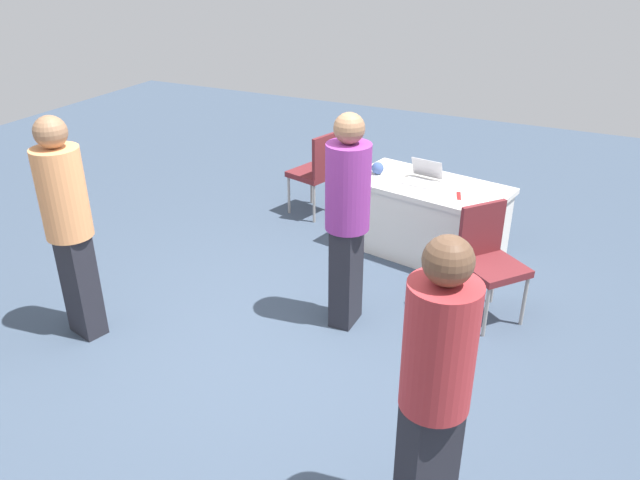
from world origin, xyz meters
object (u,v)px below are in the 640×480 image
at_px(table_foreground, 426,218).
at_px(laptop_silver, 422,178).
at_px(person_organiser, 347,212).
at_px(scissors_red, 459,196).
at_px(person_presenter, 436,382).
at_px(chair_aisle, 489,256).
at_px(chair_by_pillar, 318,169).
at_px(yarn_ball, 378,168).
at_px(person_attendee_standing, 68,219).

distance_m(table_foreground, laptop_silver, 0.40).
xyz_separation_m(person_organiser, scissors_red, (-0.54, -1.30, -0.25)).
relative_size(table_foreground, person_presenter, 0.92).
relative_size(chair_aisle, scissors_red, 5.30).
distance_m(chair_by_pillar, yarn_ball, 0.91).
relative_size(chair_by_pillar, scissors_red, 5.27).
distance_m(chair_by_pillar, person_attendee_standing, 2.97).
distance_m(person_attendee_standing, scissors_red, 3.31).
relative_size(table_foreground, chair_aisle, 1.68).
height_order(table_foreground, scissors_red, scissors_red).
height_order(table_foreground, person_presenter, person_presenter).
height_order(chair_by_pillar, person_attendee_standing, person_attendee_standing).
height_order(chair_aisle, yarn_ball, chair_aisle).
bearing_deg(yarn_ball, chair_aisle, 144.86).
relative_size(person_presenter, person_organiser, 1.00).
bearing_deg(person_presenter, person_organiser, 71.74).
distance_m(laptop_silver, scissors_red, 0.45).
xyz_separation_m(chair_aisle, scissors_red, (0.45, -0.71, 0.18)).
distance_m(chair_by_pillar, laptop_silver, 1.34).
bearing_deg(person_presenter, table_foreground, 53.31).
distance_m(person_presenter, laptop_silver, 3.30).
bearing_deg(person_organiser, laptop_silver, 174.96).
xyz_separation_m(table_foreground, scissors_red, (-0.33, 0.18, 0.36)).
bearing_deg(laptop_silver, person_organiser, 93.72).
height_order(chair_by_pillar, person_organiser, person_organiser).
distance_m(chair_by_pillar, person_presenter, 4.19).
relative_size(person_attendee_standing, yarn_ball, 14.55).
relative_size(chair_by_pillar, yarn_ball, 7.84).
relative_size(laptop_silver, yarn_ball, 2.96).
distance_m(chair_aisle, person_presenter, 2.27).
bearing_deg(person_organiser, chair_aisle, 120.92).
bearing_deg(person_attendee_standing, person_organiser, -135.88).
height_order(person_organiser, yarn_ball, person_organiser).
distance_m(table_foreground, person_attendee_standing, 3.27).
height_order(person_presenter, yarn_ball, person_presenter).
bearing_deg(laptop_silver, chair_aisle, 142.28).
distance_m(table_foreground, chair_by_pillar, 1.41).
relative_size(chair_aisle, yarn_ball, 7.89).
bearing_deg(person_presenter, person_attendee_standing, 114.73).
relative_size(chair_aisle, person_organiser, 0.55).
bearing_deg(person_attendee_standing, yarn_ball, -105.57).
relative_size(table_foreground, person_organiser, 0.92).
distance_m(chair_aisle, scissors_red, 0.86).
xyz_separation_m(person_attendee_standing, laptop_silver, (-1.92, -2.52, -0.23)).
height_order(chair_by_pillar, laptop_silver, chair_by_pillar).
bearing_deg(chair_by_pillar, scissors_red, -91.91).
distance_m(person_organiser, scissors_red, 1.43).
distance_m(person_attendee_standing, person_organiser, 2.06).
height_order(chair_aisle, person_attendee_standing, person_attendee_standing).
bearing_deg(person_organiser, chair_by_pillar, -147.98).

